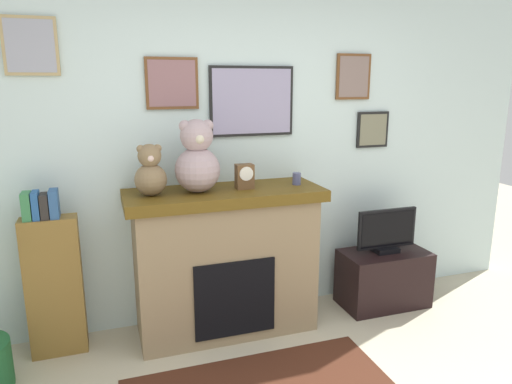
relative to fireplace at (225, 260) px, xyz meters
name	(u,v)px	position (x,y,z in m)	size (l,w,h in m)	color
back_wall	(238,152)	(0.20, 0.32, 0.75)	(5.20, 0.15, 2.60)	silver
fireplace	(225,260)	(0.00, 0.00, 0.00)	(1.41, 0.57, 1.09)	#8B7555
bookshelf	(54,281)	(-1.18, 0.06, -0.02)	(0.36, 0.16, 1.16)	brown
tv_stand	(383,278)	(1.36, -0.04, -0.32)	(0.72, 0.40, 0.47)	black
television	(387,232)	(1.36, -0.04, 0.09)	(0.53, 0.14, 0.37)	black
candle_jar	(297,179)	(0.56, -0.02, 0.58)	(0.06, 0.06, 0.09)	#4C517A
mantel_clock	(245,176)	(0.15, -0.02, 0.63)	(0.13, 0.09, 0.18)	brown
teddy_bear_cream	(150,173)	(-0.51, -0.02, 0.70)	(0.22, 0.22, 0.35)	olive
teddy_bear_brown	(197,160)	(-0.19, -0.02, 0.77)	(0.31, 0.31, 0.51)	#A89094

